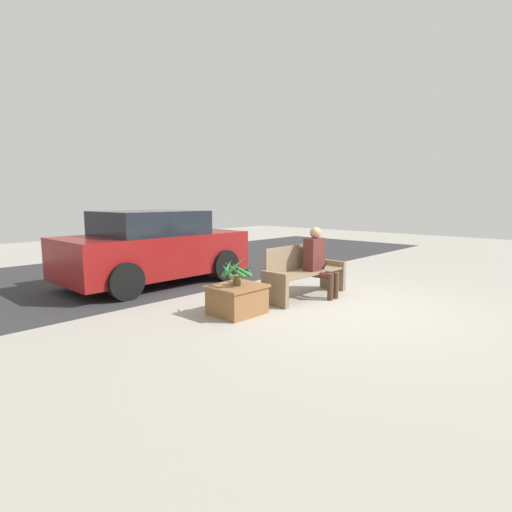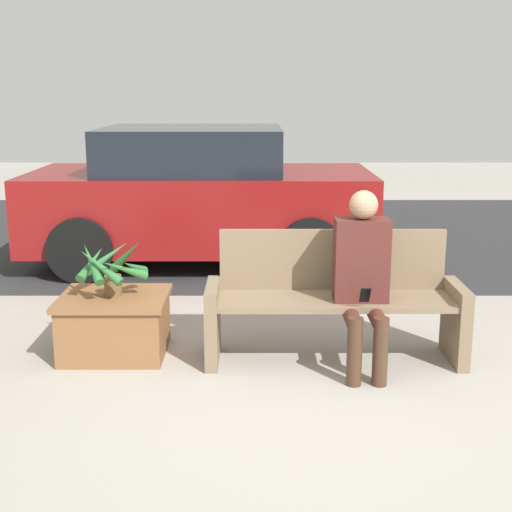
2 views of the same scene
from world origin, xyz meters
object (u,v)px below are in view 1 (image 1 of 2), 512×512
object	(u,v)px
person_seated	(318,259)
parked_car	(154,248)
planter_box	(237,298)
potted_plant	(237,271)
bench	(304,273)

from	to	relation	value
person_seated	parked_car	world-z (taller)	parked_car
planter_box	potted_plant	bearing A→B (deg)	-115.62
bench	parked_car	bearing A→B (deg)	112.05
person_seated	potted_plant	distance (m)	1.83
planter_box	parked_car	size ratio (longest dim) A/B	0.21
bench	parked_car	xyz separation A→B (m)	(-1.22, 3.00, 0.32)
planter_box	person_seated	bearing A→B (deg)	-7.94
planter_box	parked_car	bearing A→B (deg)	81.87
bench	planter_box	world-z (taller)	bench
bench	planter_box	xyz separation A→B (m)	(-1.64, 0.06, -0.20)
planter_box	parked_car	world-z (taller)	parked_car
person_seated	parked_car	size ratio (longest dim) A/B	0.33
potted_plant	parked_car	world-z (taller)	parked_car
bench	person_seated	world-z (taller)	person_seated
bench	parked_car	size ratio (longest dim) A/B	0.49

